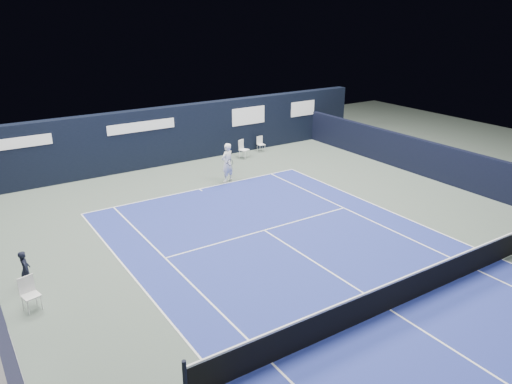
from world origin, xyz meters
The scene contains 11 objects.
ground centered at (0.00, 2.00, 0.00)m, with size 48.00×48.00×0.00m, color #49574E.
court_surface centered at (0.00, 0.00, 0.00)m, with size 10.97×23.77×0.01m, color navy.
enclosure_wall_right centered at (10.50, 6.00, 0.90)m, with size 0.30×22.00×1.80m, color black.
folding_chair_back_a centered at (4.41, 15.16, 0.69)m, with size 0.60×0.62×1.04m.
folding_chair_back_b centered at (6.05, 15.75, 0.51)m, with size 0.42×0.40×0.89m.
line_judge_chair centered at (-8.53, 5.67, 0.58)m, with size 0.54×0.52×1.01m.
line_judge centered at (-8.40, 6.95, 0.62)m, with size 0.45×0.30×1.24m, color black.
court_markings centered at (0.00, 0.00, 0.01)m, with size 11.03×23.83×0.00m.
tennis_net centered at (0.00, 0.00, 0.51)m, with size 12.90×0.10×1.10m.
back_sponsor_wall centered at (0.01, 16.50, 1.55)m, with size 26.00×0.63×3.10m.
tennis_player centered at (1.67, 12.10, 0.97)m, with size 0.81×0.94×1.94m.
Camera 1 is at (-9.83, -8.04, 8.16)m, focal length 35.00 mm.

